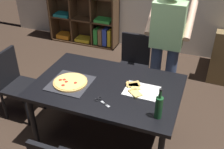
{
  "coord_description": "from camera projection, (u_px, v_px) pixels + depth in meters",
  "views": [
    {
      "loc": [
        0.91,
        -2.25,
        2.4
      ],
      "look_at": [
        0.0,
        0.15,
        0.8
      ],
      "focal_mm": 43.26,
      "sensor_mm": 36.0,
      "label": 1
    }
  ],
  "objects": [
    {
      "name": "person_serving_pizza",
      "position": [
        166.0,
        42.0,
        3.29
      ],
      "size": [
        0.55,
        0.54,
        1.75
      ],
      "color": "#38476B",
      "rests_on": "ground_plane"
    },
    {
      "name": "dining_table",
      "position": [
        107.0,
        90.0,
        2.97
      ],
      "size": [
        1.59,
        1.05,
        0.75
      ],
      "color": "black",
      "rests_on": "ground_plane"
    },
    {
      "name": "chair_far_side",
      "position": [
        133.0,
        62.0,
        3.86
      ],
      "size": [
        0.42,
        0.42,
        0.9
      ],
      "color": "black",
      "rests_on": "ground_plane"
    },
    {
      "name": "wine_bottle",
      "position": [
        159.0,
        107.0,
        2.43
      ],
      "size": [
        0.07,
        0.07,
        0.32
      ],
      "color": "#194723",
      "rests_on": "dining_table"
    },
    {
      "name": "pepperoni_pizza_on_tray",
      "position": [
        70.0,
        82.0,
        2.96
      ],
      "size": [
        0.44,
        0.44,
        0.04
      ],
      "color": "#2D2D33",
      "rests_on": "dining_table"
    },
    {
      "name": "pizza_slices_on_towel",
      "position": [
        137.0,
        89.0,
        2.86
      ],
      "size": [
        0.38,
        0.3,
        0.03
      ],
      "color": "white",
      "rests_on": "dining_table"
    },
    {
      "name": "ground_plane",
      "position": [
        108.0,
        135.0,
        3.33
      ],
      "size": [
        12.0,
        12.0,
        0.0
      ],
      "primitive_type": "plane",
      "color": "#38281E"
    },
    {
      "name": "chair_left_end",
      "position": [
        15.0,
        81.0,
        3.45
      ],
      "size": [
        0.42,
        0.42,
        0.9
      ],
      "color": "black",
      "rests_on": "ground_plane"
    },
    {
      "name": "kitchen_scissors",
      "position": [
        101.0,
        101.0,
        2.69
      ],
      "size": [
        0.19,
        0.14,
        0.01
      ],
      "color": "silver",
      "rests_on": "dining_table"
    }
  ]
}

